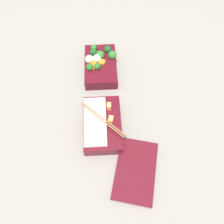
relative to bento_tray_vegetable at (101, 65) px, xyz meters
name	(u,v)px	position (x,y,z in m)	size (l,w,h in m)	color
ground_plane	(102,98)	(0.15, 0.00, -0.03)	(3.00, 3.00, 0.00)	gray
bento_tray_vegetable	(101,65)	(0.00, 0.00, 0.00)	(0.21, 0.13, 0.07)	#510F19
bento_tray_rice	(103,124)	(0.28, 0.00, 0.00)	(0.21, 0.15, 0.07)	#510F19
bento_lid	(135,170)	(0.44, 0.10, -0.02)	(0.21, 0.13, 0.01)	#510F19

